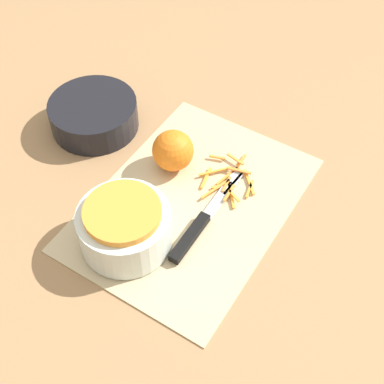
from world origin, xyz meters
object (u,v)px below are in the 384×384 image
knife (197,228)px  orange_left (173,151)px  bowl_dark (94,115)px  bowl_speckled (125,226)px

knife → orange_left: 0.17m
bowl_dark → orange_left: bearing=-93.0°
bowl_speckled → orange_left: bowl_speckled is taller
bowl_dark → orange_left: size_ratio=2.26×
bowl_dark → orange_left: (-0.01, -0.21, 0.02)m
bowl_speckled → knife: (0.09, -0.10, -0.04)m
knife → orange_left: (0.11, 0.13, 0.03)m
bowl_speckled → bowl_dark: bowl_speckled is taller
bowl_speckled → bowl_dark: (0.21, 0.24, -0.02)m
orange_left → bowl_speckled: bearing=-171.4°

